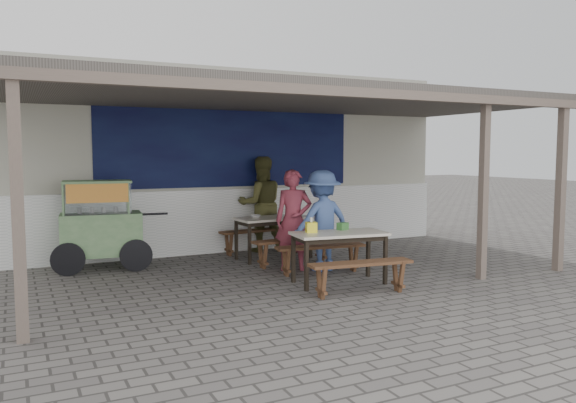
% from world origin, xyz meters
% --- Properties ---
extents(ground, '(60.00, 60.00, 0.00)m').
position_xyz_m(ground, '(0.00, 0.00, 0.00)').
color(ground, '#605C57').
rests_on(ground, ground).
extents(back_wall, '(9.00, 1.28, 3.50)m').
position_xyz_m(back_wall, '(-0.00, 3.58, 1.72)').
color(back_wall, '#B1B09F').
rests_on(back_wall, ground).
extents(warung_roof, '(9.00, 4.21, 2.81)m').
position_xyz_m(warung_roof, '(0.02, 0.90, 2.71)').
color(warung_roof, '#514C46').
rests_on(warung_roof, ground).
extents(table_left, '(1.40, 0.75, 0.75)m').
position_xyz_m(table_left, '(0.21, 1.93, 0.67)').
color(table_left, beige).
rests_on(table_left, ground).
extents(bench_left_street, '(1.47, 0.39, 0.45)m').
position_xyz_m(bench_left_street, '(0.27, 1.27, 0.34)').
color(bench_left_street, brown).
rests_on(bench_left_street, ground).
extents(bench_left_wall, '(1.47, 0.39, 0.45)m').
position_xyz_m(bench_left_wall, '(0.16, 2.59, 0.34)').
color(bench_left_wall, brown).
rests_on(bench_left_wall, ground).
extents(table_right, '(1.40, 0.82, 0.75)m').
position_xyz_m(table_right, '(0.27, -0.22, 0.67)').
color(table_right, beige).
rests_on(table_right, ground).
extents(bench_right_street, '(1.46, 0.45, 0.45)m').
position_xyz_m(bench_right_street, '(0.18, -0.92, 0.34)').
color(bench_right_street, brown).
rests_on(bench_right_street, ground).
extents(bench_right_wall, '(1.46, 0.45, 0.45)m').
position_xyz_m(bench_right_wall, '(0.35, 0.48, 0.34)').
color(bench_right_wall, brown).
rests_on(bench_right_wall, ground).
extents(vendor_cart, '(1.86, 0.85, 1.45)m').
position_xyz_m(vendor_cart, '(-2.69, 2.31, 0.79)').
color(vendor_cart, '#81A870').
rests_on(vendor_cart, ground).
extents(patron_street_side, '(0.69, 0.58, 1.63)m').
position_xyz_m(patron_street_side, '(0.10, 0.92, 0.81)').
color(patron_street_side, maroon).
rests_on(patron_street_side, ground).
extents(patron_wall_side, '(0.98, 0.82, 1.82)m').
position_xyz_m(patron_wall_side, '(0.32, 2.75, 0.91)').
color(patron_wall_side, '#4E4C25').
rests_on(patron_wall_side, ground).
extents(patron_right_table, '(1.08, 0.67, 1.62)m').
position_xyz_m(patron_right_table, '(0.49, 0.68, 0.81)').
color(patron_right_table, '#4561A0').
rests_on(patron_right_table, ground).
extents(tissue_box, '(0.18, 0.18, 0.15)m').
position_xyz_m(tissue_box, '(-0.10, -0.05, 0.82)').
color(tissue_box, yellow).
rests_on(tissue_box, table_right).
extents(donation_box, '(0.19, 0.15, 0.11)m').
position_xyz_m(donation_box, '(0.45, -0.01, 0.80)').
color(donation_box, '#387735').
rests_on(donation_box, table_right).
extents(condiment_jar, '(0.07, 0.07, 0.08)m').
position_xyz_m(condiment_jar, '(0.46, 2.16, 0.79)').
color(condiment_jar, silver).
rests_on(condiment_jar, table_left).
extents(condiment_bowl, '(0.19, 0.19, 0.05)m').
position_xyz_m(condiment_bowl, '(-0.10, 2.03, 0.77)').
color(condiment_bowl, silver).
rests_on(condiment_bowl, table_left).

